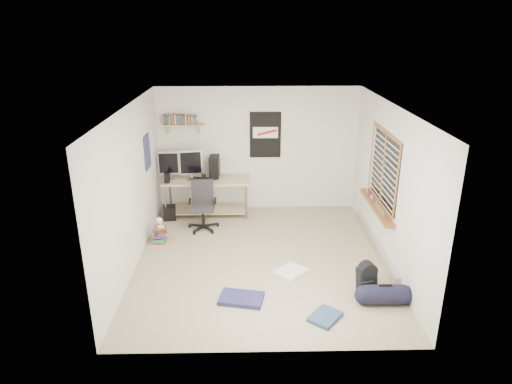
{
  "coord_description": "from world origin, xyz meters",
  "views": [
    {
      "loc": [
        -0.22,
        -6.63,
        3.66
      ],
      "look_at": [
        -0.08,
        0.24,
        1.09
      ],
      "focal_mm": 32.0,
      "sensor_mm": 36.0,
      "label": 1
    }
  ],
  "objects_px": {
    "duffel_bag": "(384,295)",
    "backpack": "(367,279)",
    "desk": "(207,197)",
    "book_stack": "(161,234)",
    "office_chair": "(203,205)"
  },
  "relations": [
    {
      "from": "desk",
      "to": "office_chair",
      "type": "distance_m",
      "value": 0.74
    },
    {
      "from": "desk",
      "to": "book_stack",
      "type": "bearing_deg",
      "value": -120.21
    },
    {
      "from": "backpack",
      "to": "book_stack",
      "type": "distance_m",
      "value": 3.62
    },
    {
      "from": "backpack",
      "to": "office_chair",
      "type": "bearing_deg",
      "value": 125.89
    },
    {
      "from": "backpack",
      "to": "book_stack",
      "type": "bearing_deg",
      "value": 139.77
    },
    {
      "from": "duffel_bag",
      "to": "book_stack",
      "type": "xyz_separation_m",
      "value": [
        -3.4,
        1.95,
        0.01
      ]
    },
    {
      "from": "duffel_bag",
      "to": "backpack",
      "type": "bearing_deg",
      "value": 118.46
    },
    {
      "from": "desk",
      "to": "office_chair",
      "type": "bearing_deg",
      "value": -92.17
    },
    {
      "from": "office_chair",
      "to": "desk",
      "type": "bearing_deg",
      "value": 84.96
    },
    {
      "from": "duffel_bag",
      "to": "book_stack",
      "type": "height_order",
      "value": "duffel_bag"
    },
    {
      "from": "backpack",
      "to": "duffel_bag",
      "type": "bearing_deg",
      "value": -75.11
    },
    {
      "from": "duffel_bag",
      "to": "book_stack",
      "type": "distance_m",
      "value": 3.92
    },
    {
      "from": "office_chair",
      "to": "duffel_bag",
      "type": "bearing_deg",
      "value": -46.09
    },
    {
      "from": "office_chair",
      "to": "book_stack",
      "type": "distance_m",
      "value": 0.95
    },
    {
      "from": "desk",
      "to": "book_stack",
      "type": "distance_m",
      "value": 1.48
    }
  ]
}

